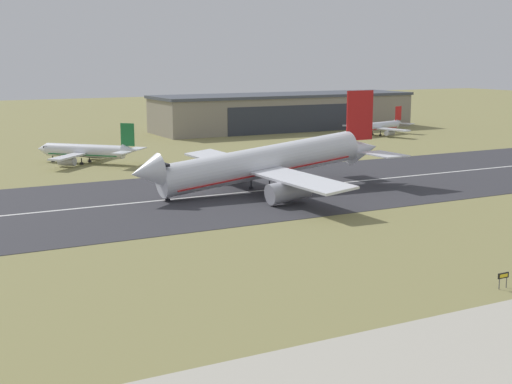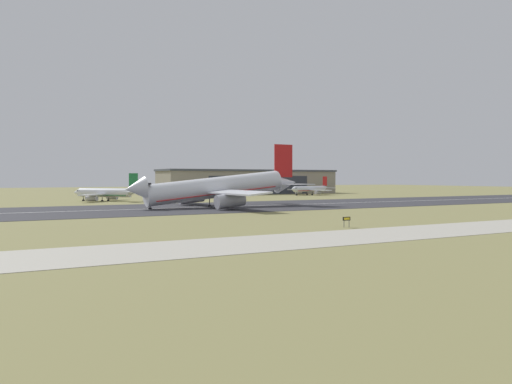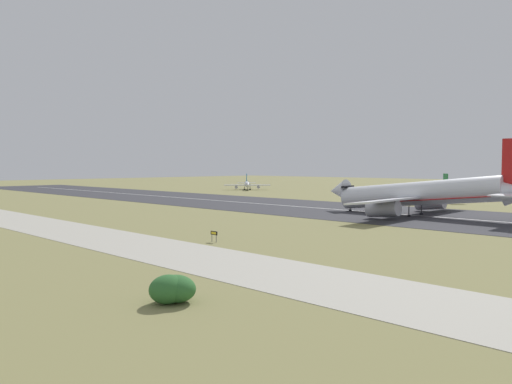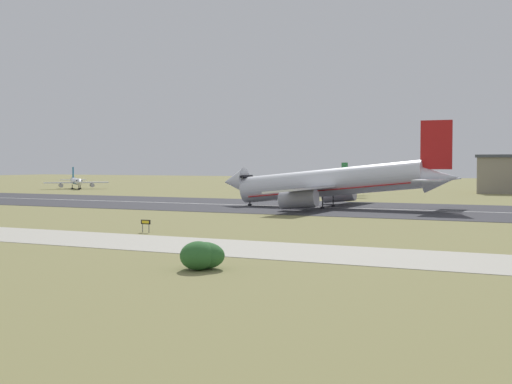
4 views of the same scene
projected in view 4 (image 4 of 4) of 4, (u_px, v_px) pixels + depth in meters
name	position (u px, v px, depth m)	size (l,w,h in m)	color
ground_plane	(171.00, 225.00, 108.03)	(720.53, 720.53, 0.00)	olive
runway_strip	(298.00, 207.00, 151.99)	(480.53, 46.59, 0.06)	#333338
runway_centreline	(298.00, 207.00, 151.99)	(432.48, 0.70, 0.01)	silver
taxiway_road	(74.00, 238.00, 88.44)	(360.40, 14.03, 0.05)	#B2AD9E
airplane_landing	(331.00, 183.00, 147.84)	(51.44, 51.68, 17.70)	silver
airplane_parked_west	(76.00, 182.00, 256.52)	(20.39, 20.57, 7.86)	silver
airplane_parked_east	(328.00, 186.00, 200.86)	(23.39, 23.43, 9.48)	silver
shrub_clump	(201.00, 255.00, 62.57)	(3.81, 4.13, 2.52)	#2D662D
runway_sign	(146.00, 223.00, 95.71)	(1.48, 0.13, 1.73)	#4C4C51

